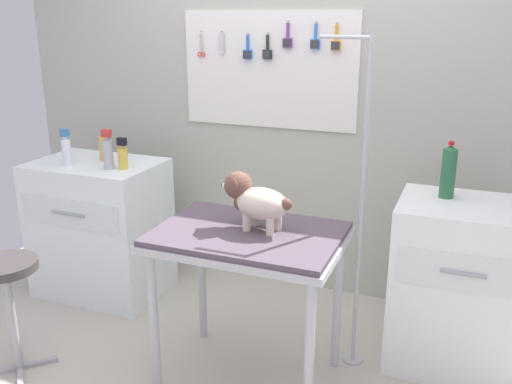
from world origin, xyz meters
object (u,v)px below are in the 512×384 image
cabinet_right (461,287)px  detangler_spray (66,150)px  dog (255,200)px  grooming_arm (359,223)px  grooming_table (248,248)px  counter_left (101,228)px  soda_bottle (448,172)px  stool (7,284)px

cabinet_right → detangler_spray: detangler_spray is taller
dog → grooming_arm: bearing=33.5°
grooming_table → dog: (0.02, 0.04, 0.23)m
grooming_table → counter_left: 1.40m
grooming_arm → detangler_spray: bearing=177.8°
dog → cabinet_right: bearing=26.4°
soda_bottle → grooming_table: bearing=-145.2°
detangler_spray → soda_bottle: soda_bottle is taller
grooming_table → cabinet_right: 1.13m
grooming_table → detangler_spray: (-1.37, 0.40, 0.27)m
dog → counter_left: bearing=159.2°
grooming_arm → dog: bearing=-146.5°
counter_left → cabinet_right: 2.23m
grooming_arm → cabinet_right: (0.51, 0.18, -0.34)m
cabinet_right → grooming_table: bearing=-152.1°
soda_bottle → detangler_spray: bearing=-175.2°
counter_left → grooming_table: bearing=-22.7°
soda_bottle → grooming_arm: bearing=-146.7°
counter_left → cabinet_right: bearing=-0.4°
stool → counter_left: bearing=97.8°
stool → grooming_arm: bearing=24.4°
cabinet_right → counter_left: bearing=179.6°
grooming_table → soda_bottle: 1.08m
dog → soda_bottle: soda_bottle is taller
grooming_table → grooming_arm: 0.57m
stool → soda_bottle: size_ratio=2.14×
cabinet_right → detangler_spray: 2.40m
counter_left → detangler_spray: 0.57m
detangler_spray → soda_bottle: size_ratio=0.79×
dog → stool: bearing=-159.5°
grooming_table → counter_left: bearing=157.3°
grooming_arm → soda_bottle: bearing=33.3°
grooming_table → cabinet_right: size_ratio=1.00×
grooming_table → cabinet_right: (0.97, 0.51, -0.27)m
grooming_table → counter_left: size_ratio=1.01×
grooming_arm → soda_bottle: size_ratio=5.85×
cabinet_right → stool: cabinet_right is taller
stool → soda_bottle: (1.99, 0.98, 0.53)m
grooming_table → stool: 1.23m
detangler_spray → stool: bearing=-73.8°
dog → detangler_spray: 1.44m
detangler_spray → soda_bottle: (2.22, 0.18, 0.04)m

